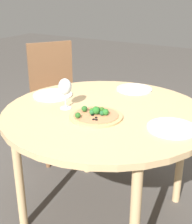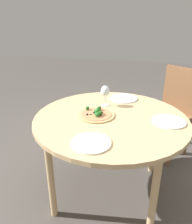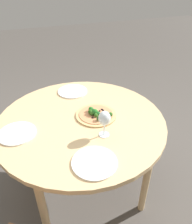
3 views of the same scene
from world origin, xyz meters
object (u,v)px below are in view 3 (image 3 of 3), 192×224
(pizza, at_px, (96,114))
(plate_near, at_px, (73,91))
(plate_side, at_px, (94,162))
(plate_far, at_px, (17,133))
(wine_glass, at_px, (104,119))

(pizza, relative_size, plate_near, 1.17)
(plate_near, distance_m, plate_side, 0.82)
(plate_far, relative_size, plate_side, 0.95)
(pizza, height_order, plate_near, pizza)
(plate_near, relative_size, plate_side, 0.98)
(pizza, distance_m, wine_glass, 0.24)
(plate_near, relative_size, plate_far, 1.03)
(plate_side, bearing_deg, plate_far, 133.58)
(wine_glass, bearing_deg, plate_near, 93.96)
(wine_glass, relative_size, plate_near, 0.72)
(wine_glass, height_order, plate_side, wine_glass)
(plate_side, bearing_deg, pizza, 69.11)
(pizza, xyz_separation_m, wine_glass, (-0.02, -0.22, 0.11))
(plate_near, height_order, plate_side, same)
(plate_far, bearing_deg, plate_side, -46.42)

